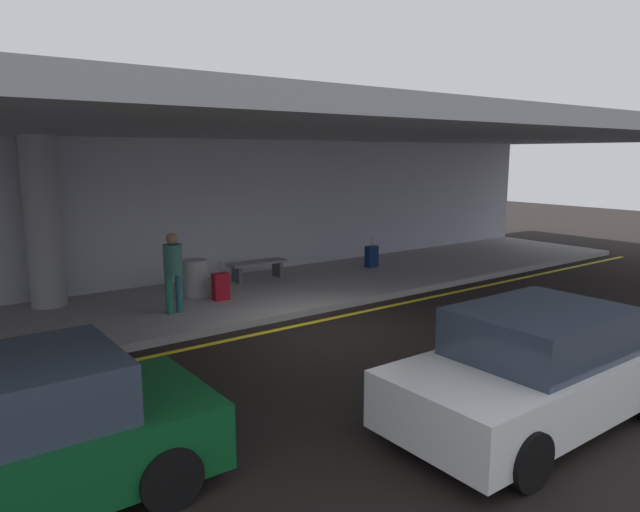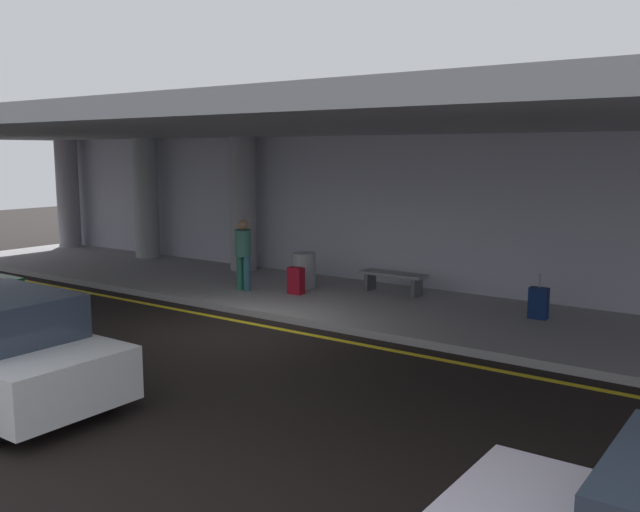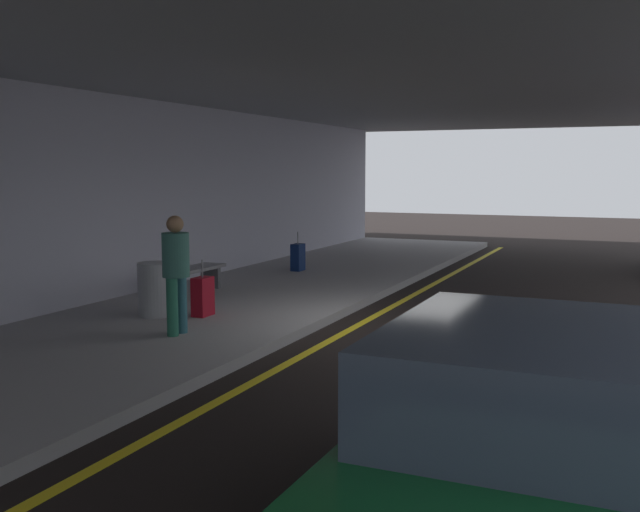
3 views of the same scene
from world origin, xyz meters
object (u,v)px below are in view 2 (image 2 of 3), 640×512
(support_column_center, at_px, (243,204))
(suitcase_upright_primary, at_px, (296,281))
(support_column_far_left, at_px, (68,194))
(bench_metal, at_px, (393,278))
(traveler_with_luggage, at_px, (243,250))
(support_column_left_mid, at_px, (146,198))
(suitcase_upright_secondary, at_px, (538,303))
(trash_bin_steel, at_px, (304,270))

(support_column_center, distance_m, suitcase_upright_primary, 3.99)
(support_column_far_left, relative_size, bench_metal, 2.28)
(support_column_far_left, bearing_deg, traveler_with_luggage, -12.46)
(support_column_left_mid, relative_size, suitcase_upright_secondary, 4.06)
(support_column_far_left, xyz_separation_m, support_column_left_mid, (4.00, 0.00, 0.00))
(support_column_center, xyz_separation_m, traveler_with_luggage, (1.96, -2.20, -0.86))
(support_column_left_mid, distance_m, bench_metal, 9.13)
(support_column_far_left, height_order, support_column_left_mid, same)
(traveler_with_luggage, xyz_separation_m, trash_bin_steel, (0.97, 1.09, -0.54))
(support_column_center, distance_m, traveler_with_luggage, 3.07)
(support_column_center, xyz_separation_m, suitcase_upright_secondary, (8.55, -0.93, -1.51))
(support_column_left_mid, xyz_separation_m, support_column_center, (4.00, 0.00, 0.00))
(support_column_center, bearing_deg, support_column_far_left, 180.00)
(support_column_center, bearing_deg, suitcase_upright_primary, -29.30)
(support_column_far_left, distance_m, suitcase_upright_primary, 11.46)
(support_column_far_left, relative_size, traveler_with_luggage, 2.17)
(suitcase_upright_secondary, bearing_deg, support_column_left_mid, -166.22)
(suitcase_upright_primary, bearing_deg, support_column_left_mid, -167.34)
(suitcase_upright_primary, distance_m, trash_bin_steel, 0.76)
(support_column_left_mid, bearing_deg, suitcase_upright_secondary, -4.22)
(suitcase_upright_primary, height_order, suitcase_upright_secondary, same)
(suitcase_upright_primary, relative_size, suitcase_upright_secondary, 1.00)
(bench_metal, distance_m, trash_bin_steel, 2.18)
(support_column_far_left, xyz_separation_m, bench_metal, (13.00, -0.43, -1.47))
(suitcase_upright_secondary, xyz_separation_m, bench_metal, (-3.55, 0.50, 0.04))
(support_column_left_mid, height_order, traveler_with_luggage, support_column_left_mid)
(support_column_left_mid, relative_size, support_column_center, 1.00)
(support_column_left_mid, xyz_separation_m, traveler_with_luggage, (5.96, -2.20, -0.86))
(traveler_with_luggage, relative_size, trash_bin_steel, 1.98)
(support_column_center, distance_m, suitcase_upright_secondary, 8.73)
(suitcase_upright_secondary, bearing_deg, traveler_with_luggage, -151.05)
(trash_bin_steel, bearing_deg, support_column_center, 159.17)
(support_column_center, relative_size, traveler_with_luggage, 2.17)
(traveler_with_luggage, bearing_deg, support_column_far_left, 98.38)
(support_column_center, bearing_deg, support_column_left_mid, 180.00)
(traveler_with_luggage, bearing_deg, suitcase_upright_primary, -51.84)
(suitcase_upright_secondary, bearing_deg, support_column_far_left, -165.20)
(support_column_far_left, distance_m, support_column_center, 8.00)
(support_column_center, distance_m, bench_metal, 5.23)
(bench_metal, bearing_deg, support_column_far_left, 178.10)
(suitcase_upright_secondary, bearing_deg, suitcase_upright_primary, -152.61)
(traveler_with_luggage, height_order, suitcase_upright_primary, traveler_with_luggage)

